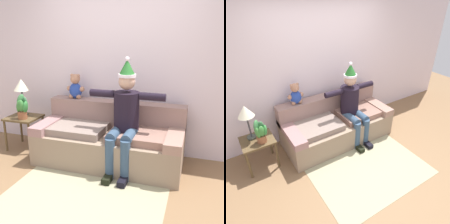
{
  "view_description": "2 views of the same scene",
  "coord_description": "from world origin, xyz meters",
  "views": [
    {
      "loc": [
        1.14,
        -2.38,
        1.81
      ],
      "look_at": [
        0.1,
        0.79,
        0.82
      ],
      "focal_mm": 43.1,
      "sensor_mm": 36.0,
      "label": 1
    },
    {
      "loc": [
        -1.74,
        -1.8,
        2.56
      ],
      "look_at": [
        -0.07,
        0.85,
        0.69
      ],
      "focal_mm": 32.95,
      "sensor_mm": 36.0,
      "label": 2
    }
  ],
  "objects": [
    {
      "name": "ground_plane",
      "position": [
        0.0,
        0.0,
        0.0
      ],
      "size": [
        10.0,
        10.0,
        0.0
      ],
      "primitive_type": "plane",
      "color": "olive"
    },
    {
      "name": "back_wall",
      "position": [
        0.0,
        1.55,
        1.35
      ],
      "size": [
        7.0,
        0.1,
        2.7
      ],
      "primitive_type": "cube",
      "color": "silver",
      "rests_on": "ground_plane"
    },
    {
      "name": "couch",
      "position": [
        0.0,
        1.02,
        0.33
      ],
      "size": [
        2.05,
        0.89,
        0.83
      ],
      "color": "gray",
      "rests_on": "ground_plane"
    },
    {
      "name": "person_seated",
      "position": [
        0.26,
        0.86,
        0.77
      ],
      "size": [
        1.02,
        0.77,
        1.52
      ],
      "color": "black",
      "rests_on": "ground_plane"
    },
    {
      "name": "teddy_bear",
      "position": [
        -0.65,
        1.3,
        1.0
      ],
      "size": [
        0.29,
        0.17,
        0.38
      ],
      "color": "#2642A0",
      "rests_on": "couch"
    },
    {
      "name": "side_table",
      "position": [
        -1.46,
        1.04,
        0.44
      ],
      "size": [
        0.5,
        0.45,
        0.53
      ],
      "color": "brown",
      "rests_on": "ground_plane"
    },
    {
      "name": "table_lamp",
      "position": [
        -1.51,
        1.13,
        0.99
      ],
      "size": [
        0.24,
        0.24,
        0.58
      ],
      "color": "#464F44",
      "rests_on": "side_table"
    },
    {
      "name": "potted_plant",
      "position": [
        -1.39,
        0.95,
        0.71
      ],
      "size": [
        0.22,
        0.23,
        0.4
      ],
      "color": "#985939",
      "rests_on": "side_table"
    },
    {
      "name": "area_rug",
      "position": [
        0.0,
        -0.02,
        0.0
      ],
      "size": [
        1.85,
        1.31,
        0.01
      ],
      "primitive_type": "cube",
      "color": "tan",
      "rests_on": "ground_plane"
    }
  ]
}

